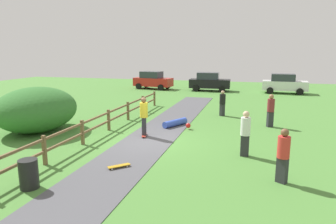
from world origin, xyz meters
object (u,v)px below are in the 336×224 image
(bystander_maroon, at_px, (271,109))
(bystander_red, at_px, (283,153))
(skateboard_loose, at_px, (119,166))
(bystander_black, at_px, (222,102))
(parked_car_red, at_px, (153,80))
(parked_car_white, at_px, (284,84))
(trash_bin, at_px, (29,174))
(parked_car_black, at_px, (209,82))
(bush_large, at_px, (36,109))
(skater_fallen, at_px, (176,123))
(bystander_white, at_px, (245,131))
(skater_riding, at_px, (144,115))

(bystander_maroon, height_order, bystander_red, bystander_maroon)
(skateboard_loose, bearing_deg, bystander_black, 75.39)
(parked_car_red, bearing_deg, parked_car_white, -0.02)
(trash_bin, bearing_deg, bystander_black, 69.61)
(trash_bin, distance_m, parked_car_red, 25.18)
(parked_car_red, distance_m, parked_car_black, 6.27)
(bush_large, xyz_separation_m, trash_bin, (4.28, -5.80, -0.70))
(skateboard_loose, height_order, parked_car_black, parked_car_black)
(skater_fallen, bearing_deg, skateboard_loose, -94.11)
(bystander_white, height_order, parked_car_white, parked_car_white)
(skateboard_loose, bearing_deg, skater_fallen, 85.89)
(bush_large, distance_m, bystander_maroon, 12.37)
(skater_riding, distance_m, bystander_red, 7.08)
(bush_large, height_order, parked_car_black, bush_large)
(parked_car_white, bearing_deg, bystander_white, -99.10)
(trash_bin, bearing_deg, bush_large, 126.42)
(skater_riding, bearing_deg, bystander_red, -32.72)
(skater_riding, height_order, parked_car_black, skater_riding)
(skater_fallen, xyz_separation_m, parked_car_black, (-0.43, 16.14, 0.76))
(bystander_maroon, xyz_separation_m, parked_car_white, (2.01, 14.82, -0.04))
(trash_bin, height_order, parked_car_black, parked_car_black)
(trash_bin, height_order, skater_riding, skater_riding)
(bystander_white, bearing_deg, trash_bin, -142.56)
(bystander_white, bearing_deg, skateboard_loose, -149.12)
(bystander_maroon, relative_size, parked_car_black, 0.42)
(skateboard_loose, distance_m, parked_car_red, 23.48)
(bystander_black, bearing_deg, bystander_red, -74.02)
(bystander_white, relative_size, parked_car_white, 0.42)
(parked_car_white, bearing_deg, skateboard_loose, -108.22)
(trash_bin, distance_m, bystander_white, 7.77)
(bush_large, xyz_separation_m, parked_car_red, (-0.02, 19.00, -0.19))
(trash_bin, xyz_separation_m, bystander_white, (6.16, 4.71, 0.55))
(bush_large, relative_size, skater_fallen, 2.78)
(parked_car_white, distance_m, parked_car_black, 7.41)
(skater_riding, distance_m, bystander_white, 5.01)
(bystander_maroon, bearing_deg, bystander_red, -90.04)
(bush_large, relative_size, bystander_black, 2.77)
(trash_bin, height_order, bystander_white, bystander_white)
(bush_large, bearing_deg, parked_car_red, 90.07)
(skater_riding, distance_m, bystander_maroon, 7.02)
(bystander_red, xyz_separation_m, parked_car_white, (2.02, 22.35, -0.01))
(bystander_white, bearing_deg, skater_fallen, 133.68)
(bystander_maroon, relative_size, bystander_red, 1.03)
(skateboard_loose, bearing_deg, trash_bin, -131.43)
(parked_car_white, xyz_separation_m, parked_car_red, (-13.68, 0.01, 0.00))
(skater_riding, height_order, skater_fallen, skater_riding)
(skater_fallen, distance_m, skateboard_loose, 6.49)
(trash_bin, xyz_separation_m, parked_car_black, (1.97, 24.79, 0.51))
(trash_bin, relative_size, bystander_black, 0.55)
(skater_fallen, relative_size, parked_car_black, 0.38)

